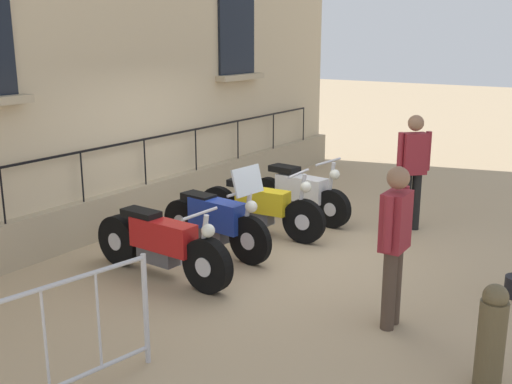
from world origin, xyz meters
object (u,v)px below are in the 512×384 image
at_px(motorcycle_white, 300,195).
at_px(pedestrian_walking, 395,238).
at_px(bollard, 491,336).
at_px(motorcycle_yellow, 261,208).
at_px(motorcycle_red, 161,245).
at_px(motorcycle_blue, 216,221).
at_px(pedestrian_standing, 413,165).
at_px(crowd_barrier, 16,354).

distance_m(motorcycle_white, pedestrian_walking, 3.82).
distance_m(motorcycle_white, bollard, 5.02).
bearing_deg(bollard, motorcycle_white, 138.50).
xyz_separation_m(motorcycle_yellow, bollard, (3.85, -2.33, 0.05)).
distance_m(motorcycle_red, motorcycle_yellow, 2.06).
bearing_deg(pedestrian_walking, motorcycle_blue, 165.86).
xyz_separation_m(motorcycle_blue, pedestrian_walking, (2.78, -0.70, 0.49)).
bearing_deg(pedestrian_standing, motorcycle_white, -163.04).
bearing_deg(motorcycle_white, motorcycle_blue, -94.16).
height_order(crowd_barrier, pedestrian_standing, pedestrian_standing).
relative_size(motorcycle_red, motorcycle_yellow, 1.03).
xyz_separation_m(motorcycle_yellow, motorcycle_white, (0.09, 0.99, -0.00)).
bearing_deg(pedestrian_standing, crowd_barrier, -97.12).
bearing_deg(motorcycle_red, pedestrian_standing, 62.54).
height_order(motorcycle_red, motorcycle_blue, motorcycle_blue).
bearing_deg(motorcycle_blue, motorcycle_white, 85.84).
bearing_deg(bollard, motorcycle_blue, 161.36).
xyz_separation_m(motorcycle_red, pedestrian_walking, (2.83, 0.34, 0.53)).
bearing_deg(motorcycle_yellow, pedestrian_standing, 40.51).
bearing_deg(motorcycle_white, crowd_barrier, -81.50).
bearing_deg(crowd_barrier, motorcycle_red, 110.90).
relative_size(motorcycle_yellow, bollard, 2.25).
xyz_separation_m(motorcycle_white, pedestrian_standing, (1.66, 0.51, 0.58)).
height_order(motorcycle_white, pedestrian_walking, pedestrian_walking).
distance_m(motorcycle_yellow, bollard, 4.50).
distance_m(crowd_barrier, pedestrian_walking, 3.60).
bearing_deg(motorcycle_white, bollard, -41.50).
bearing_deg(motorcycle_red, pedestrian_walking, 6.84).
relative_size(motorcycle_blue, pedestrian_standing, 1.08).
bearing_deg(pedestrian_walking, motorcycle_white, 134.24).
xyz_separation_m(crowd_barrier, bollard, (2.89, 2.49, -0.09)).
xyz_separation_m(motorcycle_white, pedestrian_walking, (2.64, -2.71, 0.53)).
relative_size(crowd_barrier, pedestrian_standing, 1.37).
bearing_deg(motorcycle_white, motorcycle_yellow, -95.39).
relative_size(pedestrian_standing, pedestrian_walking, 1.05).
relative_size(crowd_barrier, bollard, 2.57).
xyz_separation_m(motorcycle_yellow, crowd_barrier, (0.96, -4.82, 0.14)).
bearing_deg(motorcycle_red, motorcycle_blue, 87.68).
xyz_separation_m(bollard, pedestrian_standing, (-2.10, 3.83, 0.53)).
relative_size(motorcycle_yellow, crowd_barrier, 0.88).
bearing_deg(pedestrian_walking, crowd_barrier, -119.66).
distance_m(motorcycle_blue, motorcycle_white, 2.01).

